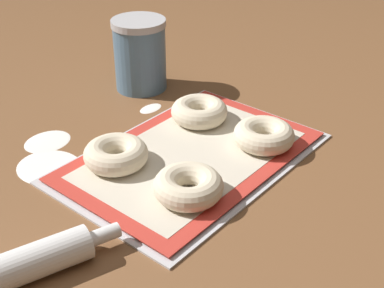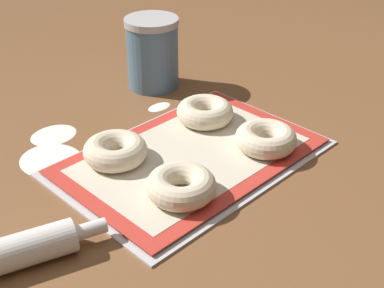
# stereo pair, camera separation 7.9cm
# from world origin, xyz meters

# --- Properties ---
(ground_plane) EXTENTS (2.80, 2.80, 0.00)m
(ground_plane) POSITION_xyz_m (0.00, 0.00, 0.00)
(ground_plane) COLOR brown
(baking_tray) EXTENTS (0.51, 0.34, 0.01)m
(baking_tray) POSITION_xyz_m (0.00, 0.01, 0.00)
(baking_tray) COLOR silver
(baking_tray) RESTS_ON ground_plane
(baking_mat) EXTENTS (0.48, 0.32, 0.00)m
(baking_mat) POSITION_xyz_m (0.00, 0.01, 0.01)
(baking_mat) COLOR red
(baking_mat) RESTS_ON baking_tray
(bagel_front_left) EXTENTS (0.12, 0.12, 0.04)m
(bagel_front_left) POSITION_xyz_m (-0.11, -0.08, 0.03)
(bagel_front_left) COLOR beige
(bagel_front_left) RESTS_ON baking_mat
(bagel_front_right) EXTENTS (0.12, 0.12, 0.04)m
(bagel_front_right) POSITION_xyz_m (0.12, -0.08, 0.03)
(bagel_front_right) COLOR beige
(bagel_front_right) RESTS_ON baking_mat
(bagel_back_left) EXTENTS (0.12, 0.12, 0.04)m
(bagel_back_left) POSITION_xyz_m (-0.12, 0.09, 0.03)
(bagel_back_left) COLOR beige
(bagel_back_left) RESTS_ON baking_mat
(bagel_back_right) EXTENTS (0.12, 0.12, 0.04)m
(bagel_back_right) POSITION_xyz_m (0.12, 0.08, 0.03)
(bagel_back_right) COLOR beige
(bagel_back_right) RESTS_ON baking_mat
(flour_canister) EXTENTS (0.13, 0.13, 0.17)m
(flour_canister) POSITION_xyz_m (0.17, 0.31, 0.09)
(flour_canister) COLOR slate
(flour_canister) RESTS_ON ground_plane
(flour_patch_near) EXTENTS (0.10, 0.08, 0.00)m
(flour_patch_near) POSITION_xyz_m (-0.14, 0.28, 0.00)
(flour_patch_near) COLOR white
(flour_patch_near) RESTS_ON ground_plane
(flour_patch_far) EXTENTS (0.12, 0.13, 0.00)m
(flour_patch_far) POSITION_xyz_m (-0.20, 0.20, 0.00)
(flour_patch_far) COLOR white
(flour_patch_far) RESTS_ON ground_plane
(flour_patch_side) EXTENTS (0.06, 0.04, 0.00)m
(flour_patch_side) POSITION_xyz_m (0.10, 0.22, 0.00)
(flour_patch_side) COLOR white
(flour_patch_side) RESTS_ON ground_plane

